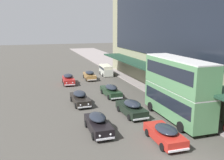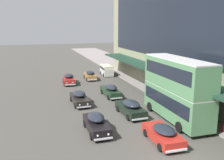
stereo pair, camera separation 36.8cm
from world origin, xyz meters
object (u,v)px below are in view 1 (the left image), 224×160
at_px(vw_van, 106,70).
at_px(pedestrian_at_kerb, 211,115).
at_px(sedan_lead_near, 132,108).
at_px(sedan_second_near, 165,134).
at_px(sedan_second_mid, 68,79).
at_px(transit_bus_kerbside_front, 177,87).
at_px(sedan_oncoming_front, 111,91).
at_px(sedan_trailing_near, 98,123).
at_px(sedan_lead_mid, 90,75).
at_px(sedan_trailing_mid, 80,98).

xyz_separation_m(vw_van, pedestrian_at_kerb, (2.11, -27.23, 0.08)).
height_order(sedan_lead_near, vw_van, vw_van).
bearing_deg(vw_van, sedan_second_near, -97.09).
relative_size(sedan_second_mid, vw_van, 0.99).
distance_m(transit_bus_kerbside_front, sedan_oncoming_front, 11.14).
bearing_deg(pedestrian_at_kerb, sedan_trailing_near, 167.43).
xyz_separation_m(sedan_second_near, pedestrian_at_kerb, (5.67, 1.34, 0.45)).
height_order(sedan_lead_mid, sedan_oncoming_front, sedan_oncoming_front).
xyz_separation_m(sedan_lead_mid, pedestrian_at_kerb, (5.98, -24.40, 0.41)).
distance_m(sedan_lead_mid, vw_van, 4.80).
distance_m(transit_bus_kerbside_front, sedan_trailing_near, 8.72).
relative_size(transit_bus_kerbside_front, sedan_lead_near, 1.91).
relative_size(sedan_trailing_mid, sedan_oncoming_front, 0.97).
height_order(sedan_lead_mid, pedestrian_at_kerb, pedestrian_at_kerb).
distance_m(sedan_lead_near, sedan_trailing_near, 5.49).
xyz_separation_m(sedan_second_mid, vw_van, (7.95, 5.20, 0.29)).
relative_size(sedan_trailing_near, sedan_second_near, 1.01).
height_order(sedan_second_near, vw_van, vw_van).
bearing_deg(sedan_second_mid, sedan_trailing_near, -90.81).
relative_size(sedan_lead_mid, sedan_second_mid, 1.02).
bearing_deg(vw_van, pedestrian_at_kerb, -85.57).
bearing_deg(sedan_oncoming_front, vw_van, 75.92).
xyz_separation_m(sedan_lead_near, sedan_lead_mid, (-0.16, 19.01, -0.03)).
height_order(sedan_trailing_near, sedan_lead_mid, sedan_trailing_near).
relative_size(sedan_lead_mid, sedan_oncoming_front, 0.92).
bearing_deg(sedan_trailing_near, pedestrian_at_kerb, -12.57).
xyz_separation_m(sedan_trailing_mid, sedan_second_mid, (0.26, 11.16, 0.03)).
bearing_deg(sedan_trailing_near, sedan_lead_near, 34.30).
bearing_deg(sedan_second_near, pedestrian_at_kerb, 13.31).
distance_m(sedan_second_mid, pedestrian_at_kerb, 24.22).
bearing_deg(sedan_lead_near, pedestrian_at_kerb, -42.89).
distance_m(sedan_lead_near, sedan_trailing_mid, 7.09).
bearing_deg(transit_bus_kerbside_front, sedan_lead_mid, 100.35).
bearing_deg(sedan_lead_near, sedan_trailing_mid, 129.51).
distance_m(sedan_second_mid, sedan_oncoming_front, 10.05).
relative_size(vw_van, pedestrian_at_kerb, 2.49).
bearing_deg(sedan_trailing_mid, sedan_second_near, -69.13).
bearing_deg(sedan_second_mid, pedestrian_at_kerb, -65.45).
height_order(transit_bus_kerbside_front, pedestrian_at_kerb, transit_bus_kerbside_front).
xyz_separation_m(sedan_trailing_near, pedestrian_at_kerb, (10.34, -2.31, 0.37)).
relative_size(sedan_lead_near, sedan_second_near, 1.05).
xyz_separation_m(sedan_trailing_mid, sedan_second_near, (4.65, -12.20, -0.05)).
height_order(sedan_lead_near, sedan_trailing_near, sedan_trailing_near).
bearing_deg(sedan_trailing_mid, sedan_lead_near, -50.49).
xyz_separation_m(sedan_lead_mid, sedan_second_near, (0.31, -25.74, -0.04)).
xyz_separation_m(sedan_trailing_mid, vw_van, (8.21, 16.37, 0.31)).
relative_size(sedan_trailing_near, sedan_lead_mid, 1.02).
relative_size(transit_bus_kerbside_front, sedan_second_mid, 2.06).
relative_size(sedan_trailing_near, sedan_second_mid, 1.04).
relative_size(sedan_lead_near, pedestrian_at_kerb, 2.66).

